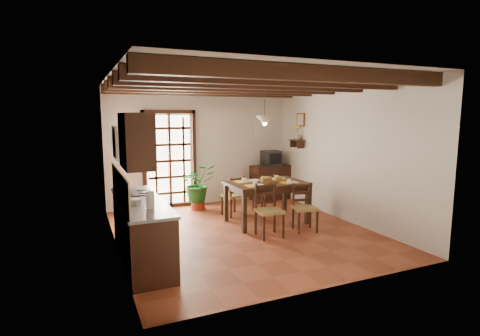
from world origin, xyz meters
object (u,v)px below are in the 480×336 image
dining_table (266,187)px  chair_near_right (305,216)px  crt_tv (271,158)px  chair_far_right (264,200)px  sideboard (271,182)px  pendant_lamp (265,119)px  chair_near_left (269,220)px  kitchen_counter (141,229)px  potted_plant (198,185)px  chair_far_left (233,203)px

dining_table → chair_near_right: 0.98m
crt_tv → chair_far_right: bearing=-129.9°
dining_table → sideboard: bearing=57.4°
pendant_lamp → chair_near_left: bearing=-111.9°
chair_near_left → pendant_lamp: (0.36, 0.90, 1.78)m
kitchen_counter → pendant_lamp: bearing=22.5°
chair_near_right → kitchen_counter: bearing=-163.9°
dining_table → pendant_lamp: size_ratio=1.85×
dining_table → chair_near_left: (-0.36, -0.80, -0.43)m
chair_near_right → pendant_lamp: (-0.41, 0.87, 1.80)m
potted_plant → pendant_lamp: bearing=-56.9°
chair_far_right → potted_plant: bearing=-41.2°
chair_far_left → potted_plant: bearing=-68.8°
chair_near_right → potted_plant: 2.72m
chair_far_left → chair_far_right: bearing=167.9°
dining_table → chair_near_left: size_ratio=1.64×
potted_plant → pendant_lamp: (0.95, -1.46, 1.51)m
chair_far_right → sideboard: bearing=-136.4°
chair_far_right → crt_tv: (0.74, 1.03, 0.80)m
crt_tv → pendant_lamp: pendant_lamp is taller
dining_table → chair_far_left: (-0.40, 0.78, -0.45)m
dining_table → chair_far_right: (0.36, 0.80, -0.46)m
chair_near_right → crt_tv: 2.81m
crt_tv → potted_plant: potted_plant is taller
chair_far_right → crt_tv: bearing=-136.6°
chair_near_left → chair_far_right: bearing=68.4°
chair_near_left → pendant_lamp: pendant_lamp is taller
chair_near_left → kitchen_counter: bearing=-172.3°
dining_table → sideboard: size_ratio=1.50×
chair_near_left → dining_table: bearing=68.4°
chair_near_left → pendant_lamp: size_ratio=1.12×
potted_plant → pendant_lamp: 2.31m
potted_plant → chair_near_left: bearing=-75.9°
chair_far_left → potted_plant: size_ratio=0.39×
chair_far_left → chair_far_right: 0.77m
chair_far_left → sideboard: (1.50, 1.06, 0.17)m
sideboard → chair_near_right: bearing=-108.9°
chair_near_right → pendant_lamp: size_ratio=1.05×
chair_near_right → chair_far_right: 1.57m
chair_far_left → chair_far_right: size_ratio=1.02×
dining_table → chair_far_right: size_ratio=1.82×
chair_near_right → chair_near_left: bearing=-166.4°
potted_plant → chair_near_right: bearing=-59.8°
kitchen_counter → chair_near_right: (3.04, 0.22, -0.19)m
dining_table → chair_near_left: bearing=-116.0°
potted_plant → pendant_lamp: size_ratio=2.67×
chair_far_right → pendant_lamp: (-0.36, -0.70, 1.81)m
kitchen_counter → dining_table: size_ratio=1.44×
chair_near_right → chair_far_left: bearing=129.7°
chair_near_left → sideboard: 3.01m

